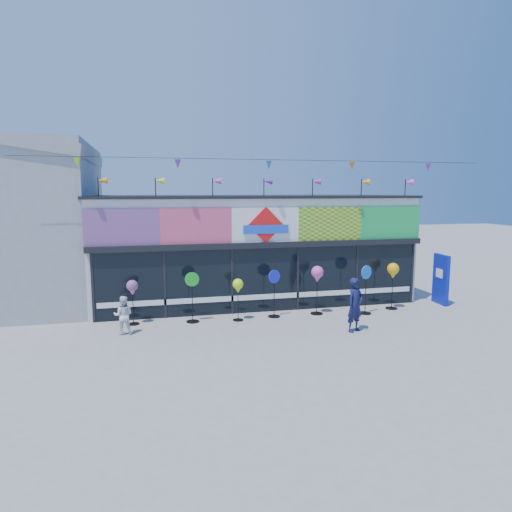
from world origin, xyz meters
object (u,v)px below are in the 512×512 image
object	(u,v)px
spinner_0	(132,289)
spinner_1	(192,296)
blue_sign	(441,279)
spinner_2	(238,287)
spinner_6	(393,272)
adult_man	(355,305)
child	(123,315)
spinner_4	(317,276)
spinner_5	(366,288)
spinner_3	(274,292)

from	to	relation	value
spinner_0	spinner_1	size ratio (longest dim) A/B	0.88
blue_sign	spinner_2	world-z (taller)	blue_sign
blue_sign	spinner_6	size ratio (longest dim) A/B	1.12
adult_man	child	world-z (taller)	adult_man
spinner_4	spinner_5	distance (m)	1.77
spinner_4	spinner_5	bearing A→B (deg)	-12.01
child	spinner_4	bearing A→B (deg)	-167.65
blue_sign	spinner_3	distance (m)	6.66
adult_man	child	distance (m)	7.01
spinner_3	spinner_5	world-z (taller)	spinner_5
spinner_6	spinner_0	bearing A→B (deg)	179.07
spinner_6	child	xyz separation A→B (m)	(-9.38, -0.83, -0.77)
spinner_2	adult_man	world-z (taller)	adult_man
spinner_6	spinner_2	bearing A→B (deg)	-178.15
adult_man	spinner_2	bearing A→B (deg)	123.34
spinner_2	spinner_4	world-z (taller)	spinner_4
spinner_4	adult_man	size ratio (longest dim) A/B	1.03
spinner_1	blue_sign	bearing A→B (deg)	1.73
spinner_2	spinner_4	xyz separation A→B (m)	(2.83, 0.15, 0.24)
spinner_1	adult_man	world-z (taller)	spinner_1
blue_sign	child	xyz separation A→B (m)	(-11.56, -1.09, -0.37)
spinner_6	child	distance (m)	9.45
spinner_6	adult_man	bearing A→B (deg)	-138.97
spinner_1	spinner_6	xyz separation A→B (m)	(7.24, 0.02, 0.48)
spinner_0	spinner_2	xyz separation A→B (m)	(3.37, -0.34, -0.04)
spinner_1	adult_man	size ratio (longest dim) A/B	1.00
spinner_5	spinner_6	distance (m)	1.39
spinner_6	spinner_1	bearing A→B (deg)	-179.81
spinner_3	child	bearing A→B (deg)	-170.98
spinner_2	spinner_5	size ratio (longest dim) A/B	0.82
spinner_5	child	distance (m)	8.15
spinner_4	child	distance (m)	6.56
spinner_0	spinner_4	size ratio (longest dim) A/B	0.86
spinner_1	spinner_6	size ratio (longest dim) A/B	0.98
spinner_0	spinner_3	size ratio (longest dim) A/B	0.90
spinner_0	adult_man	bearing A→B (deg)	-19.46
spinner_0	spinner_4	world-z (taller)	spinner_4
spinner_2	spinner_6	xyz separation A→B (m)	(5.75, 0.19, 0.23)
spinner_3	spinner_4	distance (m)	1.63
spinner_0	spinner_5	world-z (taller)	spinner_5
spinner_5	spinner_3	bearing A→B (deg)	173.93
blue_sign	spinner_0	xyz separation A→B (m)	(-11.31, -0.11, 0.21)
child	adult_man	bearing A→B (deg)	174.16
spinner_1	spinner_4	size ratio (longest dim) A/B	0.98
spinner_0	adult_man	size ratio (longest dim) A/B	0.88
spinner_2	spinner_4	size ratio (longest dim) A/B	0.83
spinner_6	adult_man	world-z (taller)	spinner_6
spinner_4	adult_man	distance (m)	2.25
spinner_2	adult_man	distance (m)	3.82
spinner_0	adult_man	world-z (taller)	adult_man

